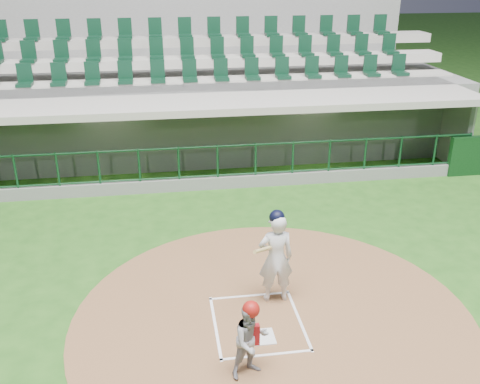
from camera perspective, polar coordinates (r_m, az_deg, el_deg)
name	(u,v)px	position (r m, az deg, el deg)	size (l,w,h in m)	color
ground	(255,314)	(9.97, 1.58, -12.83)	(120.00, 120.00, 0.00)	#204E16
dirt_circle	(273,318)	(9.85, 3.56, -13.31)	(7.20, 7.20, 0.01)	brown
home_plate	(262,337)	(9.41, 2.36, -15.20)	(0.43, 0.43, 0.02)	silver
batter_box_chalk	(258,323)	(9.72, 1.90, -13.78)	(1.55, 1.80, 0.01)	white
dugout_structure	(212,136)	(16.58, -3.00, 5.94)	(16.40, 3.70, 3.00)	gray
seating_deck	(202,99)	(19.41, -4.10, 9.91)	(17.00, 6.72, 5.15)	slate
batter	(276,256)	(9.85, 3.83, -6.86)	(0.86, 0.86, 1.85)	silver
catcher	(251,339)	(8.34, 1.15, -15.42)	(0.73, 0.65, 1.32)	gray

